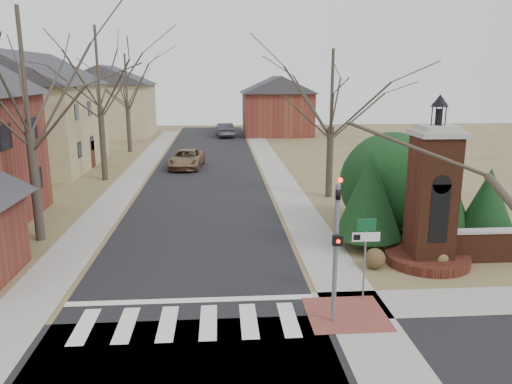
{
  "coord_description": "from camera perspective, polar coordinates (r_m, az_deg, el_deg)",
  "views": [
    {
      "loc": [
        1.03,
        -12.75,
        7.16
      ],
      "look_at": [
        2.4,
        6.0,
        2.72
      ],
      "focal_mm": 35.0,
      "sensor_mm": 36.0,
      "label": 1
    }
  ],
  "objects": [
    {
      "name": "ground",
      "position": [
        14.66,
        -7.96,
        -16.09
      ],
      "size": [
        120.0,
        120.0,
        0.0
      ],
      "primitive_type": "plane",
      "color": "brown",
      "rests_on": "ground"
    },
    {
      "name": "main_street",
      "position": [
        35.5,
        -5.75,
        1.59
      ],
      "size": [
        8.0,
        70.0,
        0.01
      ],
      "primitive_type": "cube",
      "color": "black",
      "rests_on": "ground"
    },
    {
      "name": "crosswalk_zone",
      "position": [
        15.36,
        -7.77,
        -14.6
      ],
      "size": [
        8.0,
        2.2,
        0.02
      ],
      "primitive_type": "cube",
      "color": "silver",
      "rests_on": "ground"
    },
    {
      "name": "stop_bar",
      "position": [
        16.7,
        -7.46,
        -12.2
      ],
      "size": [
        8.0,
        0.35,
        0.02
      ],
      "primitive_type": "cube",
      "color": "silver",
      "rests_on": "ground"
    },
    {
      "name": "sidewalk_right_main",
      "position": [
        35.73,
        2.62,
        1.73
      ],
      "size": [
        2.0,
        60.0,
        0.02
      ],
      "primitive_type": "cube",
      "color": "gray",
      "rests_on": "ground"
    },
    {
      "name": "sidewalk_left",
      "position": [
        36.03,
        -14.04,
        1.43
      ],
      "size": [
        2.0,
        60.0,
        0.02
      ],
      "primitive_type": "cube",
      "color": "gray",
      "rests_on": "ground"
    },
    {
      "name": "curb_apron",
      "position": [
        15.96,
        10.26,
        -13.57
      ],
      "size": [
        2.4,
        2.4,
        0.02
      ],
      "primitive_type": "cube",
      "color": "brown",
      "rests_on": "ground"
    },
    {
      "name": "traffic_signal_pole",
      "position": [
        14.47,
        9.17,
        -5.34
      ],
      "size": [
        0.28,
        0.41,
        4.5
      ],
      "color": "slate",
      "rests_on": "ground"
    },
    {
      "name": "sign_post",
      "position": [
        16.29,
        12.4,
        -5.71
      ],
      "size": [
        0.9,
        0.07,
        2.75
      ],
      "color": "slate",
      "rests_on": "ground"
    },
    {
      "name": "brick_gate_monument",
      "position": [
        20.09,
        19.37,
        -1.89
      ],
      "size": [
        3.2,
        3.2,
        6.47
      ],
      "color": "#4C2516",
      "rests_on": "ground"
    },
    {
      "name": "house_stucco_left",
      "position": [
        42.4,
        -24.5,
        8.64
      ],
      "size": [
        9.8,
        12.8,
        9.28
      ],
      "color": "tan",
      "rests_on": "ground"
    },
    {
      "name": "house_distant_left",
      "position": [
        62.2,
        -16.53,
        10.07
      ],
      "size": [
        10.8,
        8.8,
        8.53
      ],
      "color": "tan",
      "rests_on": "ground"
    },
    {
      "name": "house_distant_right",
      "position": [
        61.25,
        2.4,
        9.99
      ],
      "size": [
        8.8,
        8.8,
        7.3
      ],
      "color": "brown",
      "rests_on": "ground"
    },
    {
      "name": "evergreen_near",
      "position": [
        21.26,
        12.82,
        -0.28
      ],
      "size": [
        2.8,
        2.8,
        4.1
      ],
      "color": "#473D33",
      "rests_on": "ground"
    },
    {
      "name": "evergreen_mid",
      "position": [
        23.44,
        19.76,
        1.27
      ],
      "size": [
        3.4,
        3.4,
        4.7
      ],
      "color": "#473D33",
      "rests_on": "ground"
    },
    {
      "name": "evergreen_far",
      "position": [
        23.61,
        25.03,
        -0.87
      ],
      "size": [
        2.4,
        2.4,
        3.3
      ],
      "color": "#473D33",
      "rests_on": "ground"
    },
    {
      "name": "evergreen_mass",
      "position": [
        24.11,
        15.23,
        1.42
      ],
      "size": [
        4.8,
        4.8,
        4.8
      ],
      "primitive_type": "sphere",
      "color": "black",
      "rests_on": "ground"
    },
    {
      "name": "bare_tree_0",
      "position": [
        23.19,
        -25.15,
        13.39
      ],
      "size": [
        8.05,
        8.05,
        11.15
      ],
      "color": "#473D33",
      "rests_on": "ground"
    },
    {
      "name": "bare_tree_1",
      "position": [
        35.68,
        -17.72,
        14.08
      ],
      "size": [
        8.4,
        8.4,
        11.64
      ],
      "color": "#473D33",
      "rests_on": "ground"
    },
    {
      "name": "bare_tree_2",
      "position": [
        48.51,
        -14.66,
        12.71
      ],
      "size": [
        7.35,
        7.35,
        10.19
      ],
      "color": "#473D33",
      "rests_on": "ground"
    },
    {
      "name": "bare_tree_3",
      "position": [
        29.48,
        8.71,
        12.22
      ],
      "size": [
        7.0,
        7.0,
        9.7
      ],
      "color": "#473D33",
      "rests_on": "ground"
    },
    {
      "name": "pickup_truck",
      "position": [
        39.5,
        -7.95,
        3.77
      ],
      "size": [
        2.85,
        5.35,
        1.43
      ],
      "primitive_type": "imported",
      "rotation": [
        0.0,
        0.0,
        -0.09
      ],
      "color": "brown",
      "rests_on": "ground"
    },
    {
      "name": "distant_car",
      "position": [
        59.17,
        -3.62,
        7.1
      ],
      "size": [
        2.28,
        5.09,
        1.62
      ],
      "primitive_type": "imported",
      "rotation": [
        0.0,
        0.0,
        3.26
      ],
      "color": "#383A40",
      "rests_on": "ground"
    },
    {
      "name": "dry_shrub_left",
      "position": [
        19.5,
        13.44,
        -7.41
      ],
      "size": [
        0.79,
        0.79,
        0.79
      ],
      "primitive_type": "sphere",
      "color": "brown",
      "rests_on": "ground"
    },
    {
      "name": "dry_shrub_right",
      "position": [
        20.38,
        20.21,
        -6.92
      ],
      "size": [
        0.82,
        0.82,
        0.82
      ],
      "primitive_type": "sphere",
      "color": "brown",
      "rests_on": "ground"
    }
  ]
}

